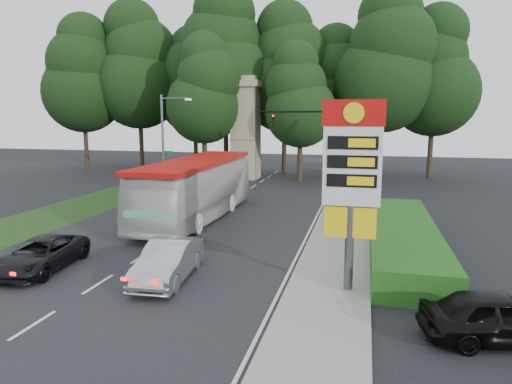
% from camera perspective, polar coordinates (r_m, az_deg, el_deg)
% --- Properties ---
extents(ground, '(120.00, 120.00, 0.00)m').
position_cam_1_polar(ground, '(18.16, -19.98, -11.40)').
color(ground, black).
rests_on(ground, ground).
extents(road_surface, '(14.00, 80.00, 0.02)m').
position_cam_1_polar(road_surface, '(28.47, -6.62, -3.29)').
color(road_surface, black).
rests_on(road_surface, ground).
extents(sidewalk_right, '(3.00, 80.00, 0.12)m').
position_cam_1_polar(sidewalk_right, '(26.80, 10.75, -4.10)').
color(sidewalk_right, gray).
rests_on(sidewalk_right, ground).
extents(grass_verge_left, '(5.00, 50.00, 0.02)m').
position_cam_1_polar(grass_verge_left, '(37.84, -17.08, -0.44)').
color(grass_verge_left, '#193814').
rests_on(grass_verge_left, ground).
extents(hedge, '(3.00, 14.00, 1.20)m').
position_cam_1_polar(hedge, '(22.84, 17.84, -5.40)').
color(hedge, '#144713').
rests_on(hedge, ground).
extents(gas_station_pylon, '(2.10, 0.45, 6.85)m').
position_cam_1_polar(gas_station_pylon, '(16.14, 11.91, 2.70)').
color(gas_station_pylon, '#59595E').
rests_on(gas_station_pylon, ground).
extents(traffic_signal_mast, '(6.10, 0.35, 7.20)m').
position_cam_1_polar(traffic_signal_mast, '(38.27, 7.64, 7.04)').
color(traffic_signal_mast, black).
rests_on(traffic_signal_mast, ground).
extents(streetlight_signs, '(2.75, 0.98, 8.00)m').
position_cam_1_polar(streetlight_signs, '(39.73, -11.30, 6.69)').
color(streetlight_signs, '#59595E').
rests_on(streetlight_signs, ground).
extents(monument, '(3.00, 3.00, 10.05)m').
position_cam_1_polar(monument, '(45.56, -1.29, 8.06)').
color(monument, gray).
rests_on(monument, ground).
extents(tree_far_west, '(8.96, 8.96, 17.60)m').
position_cam_1_polar(tree_far_west, '(56.85, -20.93, 13.38)').
color(tree_far_west, '#2D2116').
rests_on(tree_far_west, ground).
extents(tree_west_mid, '(9.80, 9.80, 19.25)m').
position_cam_1_polar(tree_west_mid, '(55.59, -14.50, 14.84)').
color(tree_west_mid, '#2D2116').
rests_on(tree_west_mid, ground).
extents(tree_west_near, '(8.40, 8.40, 16.50)m').
position_cam_1_polar(tree_west_near, '(54.80, -7.71, 13.38)').
color(tree_west_near, '#2D2116').
rests_on(tree_west_near, ground).
extents(tree_center_left, '(10.08, 10.08, 19.80)m').
position_cam_1_polar(tree_center_left, '(49.58, -3.89, 16.18)').
color(tree_center_left, '#2D2116').
rests_on(tree_center_left, ground).
extents(tree_center_right, '(9.24, 9.24, 18.15)m').
position_cam_1_polar(tree_center_right, '(50.01, 3.64, 14.97)').
color(tree_center_right, '#2D2116').
rests_on(tree_center_right, ground).
extents(tree_east_near, '(8.12, 8.12, 15.95)m').
position_cam_1_polar(tree_east_near, '(51.27, 9.69, 13.22)').
color(tree_east_near, '#2D2116').
rests_on(tree_east_near, ground).
extents(tree_east_mid, '(9.52, 9.52, 18.70)m').
position_cam_1_polar(tree_east_mid, '(47.32, 15.67, 15.36)').
color(tree_east_mid, '#2D2116').
rests_on(tree_east_mid, ground).
extents(tree_far_east, '(8.68, 8.68, 17.05)m').
position_cam_1_polar(tree_far_east, '(49.61, 21.48, 13.61)').
color(tree_far_east, '#2D2116').
rests_on(tree_far_east, ground).
extents(tree_monument_left, '(7.28, 7.28, 14.30)m').
position_cam_1_polar(tree_monument_left, '(45.84, -6.59, 12.48)').
color(tree_monument_left, '#2D2116').
rests_on(tree_monument_left, ground).
extents(tree_monument_right, '(6.72, 6.72, 13.20)m').
position_cam_1_polar(tree_monument_right, '(44.00, 5.62, 11.75)').
color(tree_monument_right, '#2D2116').
rests_on(tree_monument_right, ground).
extents(transit_bus, '(3.25, 13.19, 3.66)m').
position_cam_1_polar(transit_bus, '(28.09, -7.43, 0.31)').
color(transit_bus, silver).
rests_on(transit_bus, ground).
extents(sedan_silver, '(1.99, 4.72, 1.52)m').
position_cam_1_polar(sedan_silver, '(18.13, -10.93, -8.47)').
color(sedan_silver, '#AFB2B7').
rests_on(sedan_silver, ground).
extents(suv_charcoal, '(2.60, 4.90, 1.31)m').
position_cam_1_polar(suv_charcoal, '(20.93, -25.31, -7.07)').
color(suv_charcoal, black).
rests_on(suv_charcoal, ground).
extents(parked_car_black, '(4.61, 2.58, 1.48)m').
position_cam_1_polar(parked_car_black, '(14.90, 28.28, -13.63)').
color(parked_car_black, black).
rests_on(parked_car_black, ground).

